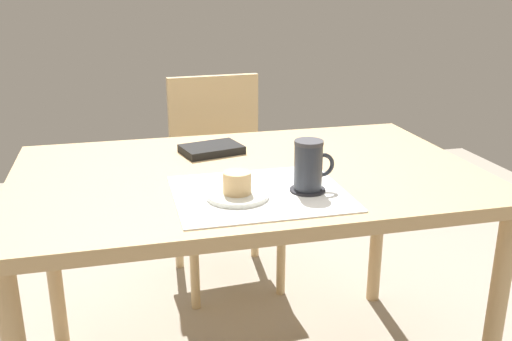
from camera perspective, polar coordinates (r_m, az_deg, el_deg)
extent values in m
cylinder|color=tan|center=(1.72, 22.71, -14.10)|extent=(0.05, 0.05, 0.68)
cylinder|color=tan|center=(2.07, -19.73, -8.05)|extent=(0.05, 0.05, 0.68)
cylinder|color=tan|center=(2.26, 12.09, -5.02)|extent=(0.05, 0.05, 0.68)
cube|color=tan|center=(1.62, -0.83, -0.61)|extent=(1.31, 0.83, 0.04)
cylinder|color=#D1B27F|center=(2.30, 2.54, -7.57)|extent=(0.04, 0.04, 0.43)
cylinder|color=#D1B27F|center=(2.22, -6.19, -8.74)|extent=(0.04, 0.04, 0.43)
cylinder|color=#D1B27F|center=(2.61, -0.12, -4.31)|extent=(0.04, 0.04, 0.43)
cylinder|color=#D1B27F|center=(2.53, -7.82, -5.21)|extent=(0.04, 0.04, 0.43)
cube|color=#D1B27F|center=(2.32, -2.99, -1.17)|extent=(0.45, 0.45, 0.04)
cube|color=#D1B27F|center=(2.44, -4.23, 4.97)|extent=(0.39, 0.06, 0.39)
cube|color=white|center=(1.44, 0.38, -2.30)|extent=(0.43, 0.36, 0.00)
cylinder|color=silver|center=(1.41, -1.88, -2.49)|extent=(0.16, 0.16, 0.01)
cylinder|color=#E5BC7F|center=(1.39, -1.90, -1.21)|extent=(0.07, 0.07, 0.05)
cylinder|color=#232328|center=(1.46, 5.17, -1.94)|extent=(0.09, 0.09, 0.00)
cylinder|color=#2D333D|center=(1.44, 5.24, 0.36)|extent=(0.07, 0.07, 0.12)
cylinder|color=#3D3D42|center=(1.42, 5.32, 2.81)|extent=(0.07, 0.07, 0.01)
torus|color=#2D333D|center=(1.45, 6.67, 0.56)|extent=(0.06, 0.01, 0.06)
cube|color=black|center=(1.78, -4.47, 2.14)|extent=(0.20, 0.16, 0.02)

